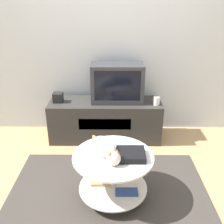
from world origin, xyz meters
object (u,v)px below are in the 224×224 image
dvd_box (131,154)px  cat (106,148)px  speaker (58,97)px  tv (117,83)px

dvd_box → cat: bearing=169.8°
speaker → cat: 1.26m
tv → speaker: size_ratio=5.40×
tv → cat: bearing=-95.5°
speaker → dvd_box: (0.83, -1.14, -0.08)m
cat → dvd_box: bearing=54.5°
tv → speaker: tv is taller
speaker → dvd_box: size_ratio=0.48×
speaker → tv: bearing=3.6°
tv → speaker: bearing=-176.4°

